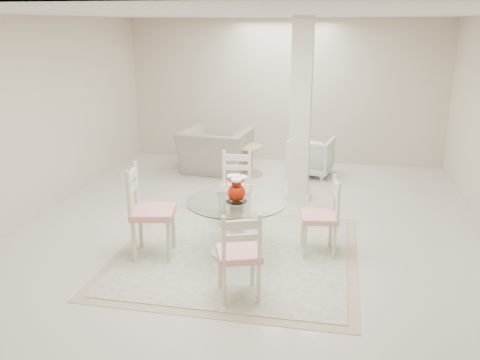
% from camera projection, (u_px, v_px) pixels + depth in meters
% --- Properties ---
extents(ground, '(7.00, 7.00, 0.00)m').
position_uv_depth(ground, '(251.00, 226.00, 6.77)').
color(ground, beige).
rests_on(ground, ground).
extents(room_shell, '(6.02, 7.02, 2.71)m').
position_uv_depth(room_shell, '(252.00, 86.00, 6.22)').
color(room_shell, beige).
rests_on(room_shell, ground).
extents(column, '(0.30, 0.30, 2.70)m').
position_uv_depth(column, '(301.00, 111.00, 7.49)').
color(column, beige).
rests_on(column, ground).
extents(area_rug, '(2.78, 2.78, 0.02)m').
position_uv_depth(area_rug, '(237.00, 254.00, 5.94)').
color(area_rug, tan).
rests_on(area_rug, ground).
extents(dining_table, '(1.15, 1.15, 0.66)m').
position_uv_depth(dining_table, '(237.00, 228.00, 5.85)').
color(dining_table, beige).
rests_on(dining_table, ground).
extents(red_vase, '(0.24, 0.23, 0.31)m').
position_uv_depth(red_vase, '(237.00, 188.00, 5.70)').
color(red_vase, '#A11804').
rests_on(red_vase, dining_table).
extents(dining_chair_east, '(0.47, 0.47, 1.01)m').
position_uv_depth(dining_chair_east, '(325.00, 211.00, 5.81)').
color(dining_chair_east, beige).
rests_on(dining_chair_east, ground).
extents(dining_chair_north, '(0.46, 0.46, 1.07)m').
position_uv_depth(dining_chair_north, '(236.00, 183.00, 6.75)').
color(dining_chair_north, beige).
rests_on(dining_chair_north, ground).
extents(dining_chair_west, '(0.56, 0.56, 1.19)m').
position_uv_depth(dining_chair_west, '(146.00, 205.00, 5.74)').
color(dining_chair_west, beige).
rests_on(dining_chair_west, ground).
extents(dining_chair_south, '(0.52, 0.52, 1.02)m').
position_uv_depth(dining_chair_south, '(240.00, 249.00, 4.82)').
color(dining_chair_south, beige).
rests_on(dining_chair_south, ground).
extents(recliner_taupe, '(1.29, 1.16, 0.77)m').
position_uv_depth(recliner_taupe, '(215.00, 151.00, 9.16)').
color(recliner_taupe, '#A09185').
rests_on(recliner_taupe, ground).
extents(armchair_white, '(0.83, 0.85, 0.67)m').
position_uv_depth(armchair_white, '(311.00, 156.00, 9.01)').
color(armchair_white, white).
rests_on(armchair_white, ground).
extents(side_table, '(0.51, 0.51, 0.53)m').
position_uv_depth(side_table, '(249.00, 162.00, 9.01)').
color(side_table, tan).
rests_on(side_table, ground).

